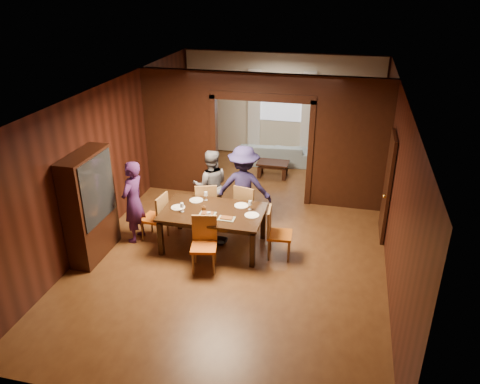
% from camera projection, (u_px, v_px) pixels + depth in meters
% --- Properties ---
extents(floor, '(9.00, 9.00, 0.00)m').
position_uv_depth(floor, '(245.00, 230.00, 9.60)').
color(floor, '#573118').
rests_on(floor, ground).
extents(ceiling, '(5.50, 9.00, 0.02)m').
position_uv_depth(ceiling, '(246.00, 90.00, 8.37)').
color(ceiling, silver).
rests_on(ceiling, room_walls).
extents(room_walls, '(5.52, 9.01, 2.90)m').
position_uv_depth(room_walls, '(264.00, 132.00, 10.62)').
color(room_walls, black).
rests_on(room_walls, floor).
extents(person_purple, '(0.46, 0.64, 1.64)m').
position_uv_depth(person_purple, '(133.00, 202.00, 8.95)').
color(person_purple, '#401B51').
rests_on(person_purple, floor).
extents(person_grey, '(0.90, 0.79, 1.55)m').
position_uv_depth(person_grey, '(211.00, 185.00, 9.74)').
color(person_grey, slate).
rests_on(person_grey, floor).
extents(person_navy, '(1.16, 0.72, 1.74)m').
position_uv_depth(person_navy, '(244.00, 187.00, 9.45)').
color(person_navy, '#201B45').
rests_on(person_navy, floor).
extents(sofa, '(2.04, 0.97, 0.57)m').
position_uv_depth(sofa, '(275.00, 153.00, 12.88)').
color(sofa, '#97B4C6').
rests_on(sofa, floor).
extents(serving_bowl, '(0.30, 0.30, 0.07)m').
position_uv_depth(serving_bowl, '(219.00, 207.00, 8.81)').
color(serving_bowl, black).
rests_on(serving_bowl, dining_table).
extents(dining_table, '(1.90, 1.18, 0.76)m').
position_uv_depth(dining_table, '(213.00, 229.00, 8.90)').
color(dining_table, black).
rests_on(dining_table, floor).
extents(coffee_table, '(0.80, 0.50, 0.40)m').
position_uv_depth(coffee_table, '(273.00, 169.00, 12.06)').
color(coffee_table, black).
rests_on(coffee_table, floor).
extents(chair_left, '(0.49, 0.49, 0.97)m').
position_uv_depth(chair_left, '(154.00, 217.00, 9.12)').
color(chair_left, orange).
rests_on(chair_left, floor).
extents(chair_right, '(0.47, 0.47, 0.97)m').
position_uv_depth(chair_right, '(280.00, 233.00, 8.53)').
color(chair_right, '#C15B12').
rests_on(chair_right, floor).
extents(chair_far_l, '(0.56, 0.56, 0.97)m').
position_uv_depth(chair_far_l, '(206.00, 203.00, 9.64)').
color(chair_far_l, '#DE4814').
rests_on(chair_far_l, floor).
extents(chair_far_r, '(0.53, 0.53, 0.97)m').
position_uv_depth(chair_far_r, '(248.00, 205.00, 9.56)').
color(chair_far_r, orange).
rests_on(chair_far_r, floor).
extents(chair_near, '(0.52, 0.52, 0.97)m').
position_uv_depth(chair_near, '(204.00, 245.00, 8.16)').
color(chair_near, '#CF5A13').
rests_on(chair_near, floor).
extents(hutch, '(0.40, 1.20, 2.00)m').
position_uv_depth(hutch, '(90.00, 206.00, 8.39)').
color(hutch, black).
rests_on(hutch, floor).
extents(door_right, '(0.06, 0.90, 2.10)m').
position_uv_depth(door_right, '(387.00, 187.00, 9.03)').
color(door_right, black).
rests_on(door_right, floor).
extents(window_far, '(1.20, 0.03, 1.30)m').
position_uv_depth(window_far, '(281.00, 98.00, 12.79)').
color(window_far, silver).
rests_on(window_far, back_wall).
extents(curtain_left, '(0.35, 0.06, 2.40)m').
position_uv_depth(curtain_left, '(254.00, 112.00, 13.10)').
color(curtain_left, white).
rests_on(curtain_left, back_wall).
extents(curtain_right, '(0.35, 0.06, 2.40)m').
position_uv_depth(curtain_right, '(308.00, 116.00, 12.79)').
color(curtain_right, white).
rests_on(curtain_right, back_wall).
extents(plate_left, '(0.27, 0.27, 0.01)m').
position_uv_depth(plate_left, '(178.00, 207.00, 8.86)').
color(plate_left, silver).
rests_on(plate_left, dining_table).
extents(plate_far_l, '(0.27, 0.27, 0.01)m').
position_uv_depth(plate_far_l, '(196.00, 200.00, 9.14)').
color(plate_far_l, silver).
rests_on(plate_far_l, dining_table).
extents(plate_far_r, '(0.27, 0.27, 0.01)m').
position_uv_depth(plate_far_r, '(241.00, 206.00, 8.93)').
color(plate_far_r, white).
rests_on(plate_far_r, dining_table).
extents(plate_right, '(0.27, 0.27, 0.01)m').
position_uv_depth(plate_right, '(252.00, 215.00, 8.57)').
color(plate_right, white).
rests_on(plate_right, dining_table).
extents(plate_near, '(0.27, 0.27, 0.01)m').
position_uv_depth(plate_near, '(209.00, 220.00, 8.41)').
color(plate_near, silver).
rests_on(plate_near, dining_table).
extents(platter_a, '(0.30, 0.20, 0.04)m').
position_uv_depth(platter_a, '(208.00, 213.00, 8.61)').
color(platter_a, gray).
rests_on(platter_a, dining_table).
extents(platter_b, '(0.30, 0.20, 0.04)m').
position_uv_depth(platter_b, '(226.00, 218.00, 8.44)').
color(platter_b, gray).
rests_on(platter_b, dining_table).
extents(wineglass_left, '(0.08, 0.08, 0.18)m').
position_uv_depth(wineglass_left, '(182.00, 207.00, 8.67)').
color(wineglass_left, silver).
rests_on(wineglass_left, dining_table).
extents(wineglass_far, '(0.08, 0.08, 0.18)m').
position_uv_depth(wineglass_far, '(206.00, 196.00, 9.11)').
color(wineglass_far, white).
rests_on(wineglass_far, dining_table).
extents(wineglass_right, '(0.08, 0.08, 0.18)m').
position_uv_depth(wineglass_right, '(250.00, 205.00, 8.75)').
color(wineglass_right, silver).
rests_on(wineglass_right, dining_table).
extents(tumbler, '(0.07, 0.07, 0.14)m').
position_uv_depth(tumbler, '(209.00, 216.00, 8.42)').
color(tumbler, white).
rests_on(tumbler, dining_table).
extents(condiment_jar, '(0.08, 0.08, 0.11)m').
position_uv_depth(condiment_jar, '(204.00, 209.00, 8.71)').
color(condiment_jar, '#4A2A11').
rests_on(condiment_jar, dining_table).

